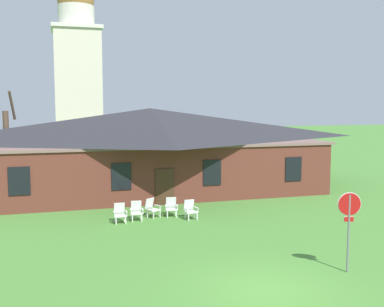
{
  "coord_description": "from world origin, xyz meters",
  "views": [
    {
      "loc": [
        -6.07,
        -12.56,
        5.72
      ],
      "look_at": [
        0.01,
        8.04,
        3.45
      ],
      "focal_mm": 43.29,
      "sensor_mm": 36.0,
      "label": 1
    }
  ],
  "objects_px": {
    "lawn_chair_near_door": "(137,210)",
    "lawn_chair_middle": "(171,206)",
    "lawn_chair_left_end": "(152,207)",
    "lawn_chair_right_end": "(190,209)",
    "stop_sign": "(349,216)",
    "lawn_chair_by_porch": "(120,213)"
  },
  "relations": [
    {
      "from": "lawn_chair_near_door",
      "to": "lawn_chair_middle",
      "type": "relative_size",
      "value": 1.0
    },
    {
      "from": "lawn_chair_by_porch",
      "to": "lawn_chair_near_door",
      "type": "xyz_separation_m",
      "value": [
        0.86,
        0.27,
        0.0
      ]
    },
    {
      "from": "lawn_chair_middle",
      "to": "lawn_chair_right_end",
      "type": "height_order",
      "value": "same"
    },
    {
      "from": "stop_sign",
      "to": "lawn_chair_middle",
      "type": "distance_m",
      "value": 10.38
    },
    {
      "from": "stop_sign",
      "to": "lawn_chair_by_porch",
      "type": "xyz_separation_m",
      "value": [
        -6.58,
        8.89,
        -1.48
      ]
    },
    {
      "from": "lawn_chair_left_end",
      "to": "lawn_chair_middle",
      "type": "xyz_separation_m",
      "value": [
        1.0,
        -0.07,
        0.0
      ]
    },
    {
      "from": "lawn_chair_near_door",
      "to": "lawn_chair_middle",
      "type": "distance_m",
      "value": 1.9
    },
    {
      "from": "lawn_chair_near_door",
      "to": "lawn_chair_left_end",
      "type": "relative_size",
      "value": 1.0
    },
    {
      "from": "lawn_chair_near_door",
      "to": "stop_sign",
      "type": "bearing_deg",
      "value": -58.02
    },
    {
      "from": "lawn_chair_middle",
      "to": "stop_sign",
      "type": "bearing_deg",
      "value": -67.98
    },
    {
      "from": "lawn_chair_left_end",
      "to": "lawn_chair_middle",
      "type": "height_order",
      "value": "same"
    },
    {
      "from": "lawn_chair_middle",
      "to": "lawn_chair_right_end",
      "type": "distance_m",
      "value": 1.15
    },
    {
      "from": "lawn_chair_left_end",
      "to": "lawn_chair_right_end",
      "type": "height_order",
      "value": "same"
    },
    {
      "from": "lawn_chair_middle",
      "to": "lawn_chair_left_end",
      "type": "bearing_deg",
      "value": 176.12
    },
    {
      "from": "lawn_chair_by_porch",
      "to": "lawn_chair_left_end",
      "type": "xyz_separation_m",
      "value": [
        1.72,
        0.7,
        0.0
      ]
    },
    {
      "from": "stop_sign",
      "to": "lawn_chair_by_porch",
      "type": "relative_size",
      "value": 2.9
    },
    {
      "from": "lawn_chair_left_end",
      "to": "lawn_chair_right_end",
      "type": "relative_size",
      "value": 1.0
    },
    {
      "from": "stop_sign",
      "to": "lawn_chair_right_end",
      "type": "height_order",
      "value": "stop_sign"
    },
    {
      "from": "stop_sign",
      "to": "lawn_chair_right_end",
      "type": "distance_m",
      "value": 9.32
    },
    {
      "from": "lawn_chair_near_door",
      "to": "lawn_chair_middle",
      "type": "bearing_deg",
      "value": 11.01
    },
    {
      "from": "lawn_chair_near_door",
      "to": "lawn_chair_right_end",
      "type": "bearing_deg",
      "value": -10.52
    },
    {
      "from": "lawn_chair_middle",
      "to": "lawn_chair_near_door",
      "type": "bearing_deg",
      "value": -168.99
    }
  ]
}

